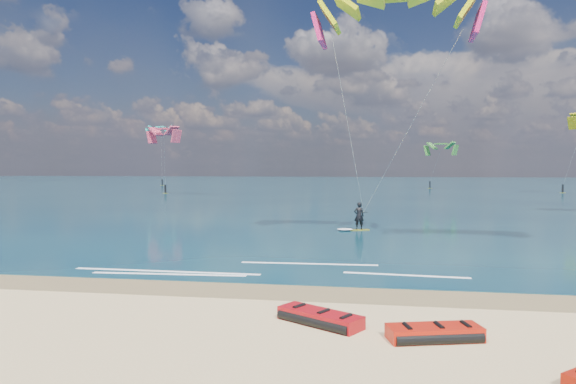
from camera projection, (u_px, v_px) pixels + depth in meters
name	position (u px, v px, depth m)	size (l,w,h in m)	color
ground	(331.00, 208.00, 54.59)	(320.00, 320.00, 0.00)	tan
wet_sand_strip	(254.00, 291.00, 18.10)	(320.00, 2.40, 0.01)	olive
sea	(352.00, 186.00, 117.72)	(320.00, 200.00, 0.04)	#0B2B3F
packed_kite_left	(434.00, 340.00, 12.97)	(2.57, 1.16, 0.42)	red
packed_kite_mid	(320.00, 324.00, 14.28)	(2.69, 1.16, 0.42)	#AE0C12
kitesurfer_main	(377.00, 105.00, 31.07)	(9.98, 8.07, 15.66)	gold
shoreline_foam	(248.00, 271.00, 21.36)	(16.28, 3.62, 0.01)	white
distant_kites	(320.00, 159.00, 93.66)	(85.05, 36.82, 13.20)	#C73A55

